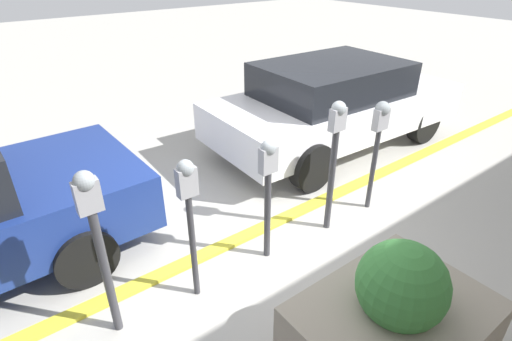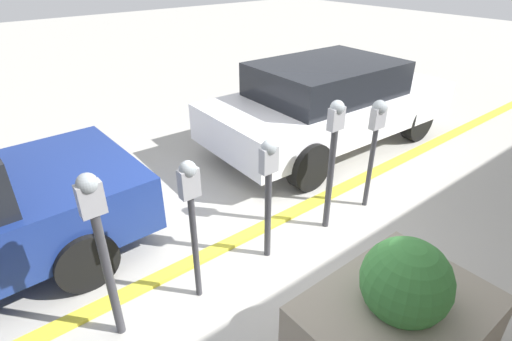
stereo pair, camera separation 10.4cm
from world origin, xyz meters
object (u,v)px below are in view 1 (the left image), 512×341
at_px(parking_meter_nearest, 96,231).
at_px(parking_meter_middle, 268,179).
at_px(parking_meter_second, 189,203).
at_px(parking_meter_fourth, 335,147).
at_px(parked_car_middle, 335,103).
at_px(parking_meter_farthest, 379,131).
at_px(planter_box, 394,320).

distance_m(parking_meter_nearest, parking_meter_middle, 1.63).
distance_m(parking_meter_second, parking_meter_fourth, 1.76).
distance_m(parking_meter_second, parked_car_middle, 3.83).
bearing_deg(parking_meter_second, parking_meter_farthest, -0.42).
xyz_separation_m(parking_meter_fourth, parking_meter_farthest, (0.73, -0.01, -0.00)).
bearing_deg(parking_meter_fourth, planter_box, -119.82).
bearing_deg(parking_meter_nearest, parked_car_middle, 19.64).
distance_m(parking_meter_second, planter_box, 1.87).
bearing_deg(parking_meter_middle, parking_meter_fourth, -2.54).
relative_size(parking_meter_second, parking_meter_farthest, 1.02).
xyz_separation_m(parking_meter_middle, parking_meter_fourth, (0.88, -0.04, 0.12)).
distance_m(parking_meter_second, parking_meter_middle, 0.88).
relative_size(parking_meter_second, parking_meter_middle, 1.06).
relative_size(parking_meter_farthest, planter_box, 0.94).
distance_m(planter_box, parked_car_middle, 4.04).
bearing_deg(planter_box, parking_meter_second, 120.70).
bearing_deg(parking_meter_middle, parking_meter_farthest, -1.73).
distance_m(parking_meter_fourth, parking_meter_farthest, 0.73).
bearing_deg(parked_car_middle, parking_meter_nearest, -158.45).
relative_size(parking_meter_nearest, planter_box, 1.04).
distance_m(parking_meter_nearest, planter_box, 2.37).
bearing_deg(parking_meter_nearest, planter_box, -43.56).
distance_m(parking_meter_middle, parking_meter_fourth, 0.89).
bearing_deg(parked_car_middle, parking_meter_fourth, -135.69).
relative_size(parking_meter_middle, parked_car_middle, 0.32).
xyz_separation_m(parking_meter_farthest, planter_box, (-1.59, -1.49, -0.66)).
bearing_deg(parking_meter_farthest, planter_box, -136.91).
height_order(parking_meter_nearest, parked_car_middle, parking_meter_nearest).
xyz_separation_m(planter_box, parked_car_middle, (2.59, 3.08, 0.36)).
bearing_deg(parking_meter_farthest, parked_car_middle, 57.98).
relative_size(parking_meter_nearest, parking_meter_middle, 1.15).
bearing_deg(parking_meter_fourth, parking_meter_middle, 177.46).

